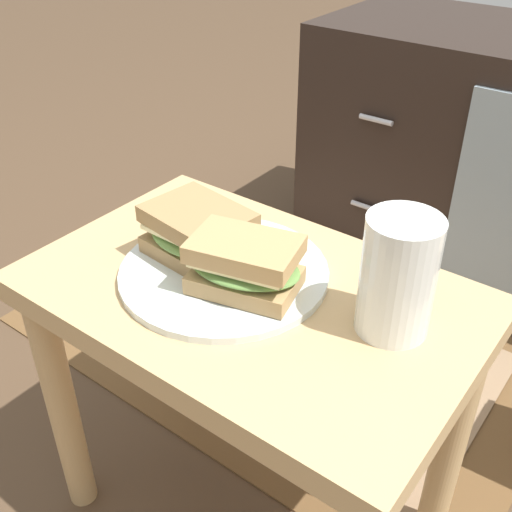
# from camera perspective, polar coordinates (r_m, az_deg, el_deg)

# --- Properties ---
(ground_plane) EXTENTS (8.00, 8.00, 0.00)m
(ground_plane) POSITION_cam_1_polar(r_m,az_deg,el_deg) (1.11, -0.41, -22.39)
(ground_plane) COLOR #4C3826
(side_table) EXTENTS (0.56, 0.36, 0.46)m
(side_table) POSITION_cam_1_polar(r_m,az_deg,el_deg) (0.83, -0.52, -7.93)
(side_table) COLOR tan
(side_table) RESTS_ON ground
(area_rug) EXTENTS (1.10, 0.65, 0.01)m
(area_rug) POSITION_cam_1_polar(r_m,az_deg,el_deg) (1.38, 1.77, -7.66)
(area_rug) COLOR brown
(area_rug) RESTS_ON ground
(plate) EXTENTS (0.26, 0.26, 0.01)m
(plate) POSITION_cam_1_polar(r_m,az_deg,el_deg) (0.79, -3.16, -1.64)
(plate) COLOR silver
(plate) RESTS_ON side_table
(sandwich_front) EXTENTS (0.15, 0.12, 0.07)m
(sandwich_front) POSITION_cam_1_polar(r_m,az_deg,el_deg) (0.80, -5.28, 2.13)
(sandwich_front) COLOR #9E7A4C
(sandwich_front) RESTS_ON plate
(sandwich_back) EXTENTS (0.15, 0.12, 0.07)m
(sandwich_back) POSITION_cam_1_polar(r_m,az_deg,el_deg) (0.73, -1.02, -0.82)
(sandwich_back) COLOR tan
(sandwich_back) RESTS_ON plate
(beer_glass) EXTENTS (0.08, 0.08, 0.14)m
(beer_glass) POSITION_cam_1_polar(r_m,az_deg,el_deg) (0.69, 12.84, -1.94)
(beer_glass) COLOR silver
(beer_glass) RESTS_ON side_table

